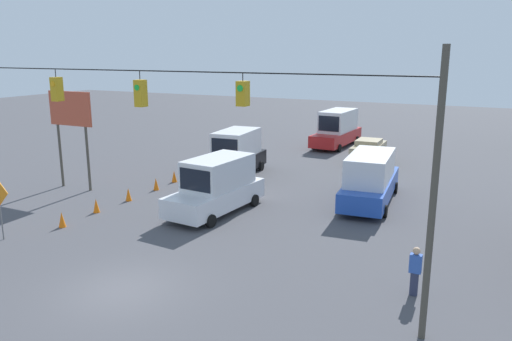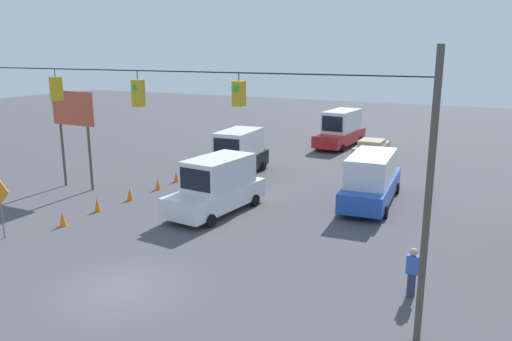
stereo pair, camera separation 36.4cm
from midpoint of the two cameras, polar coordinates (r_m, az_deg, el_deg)
ground_plane at (r=18.62m, az=-15.56°, el=-13.06°), size 140.00×140.00×0.00m
overhead_signal_span at (r=18.21m, az=-13.48°, el=3.32°), size 19.92×0.38×8.35m
box_truck_black_withflow_far at (r=33.56m, az=-2.63°, el=1.97°), size 2.84×6.17×3.02m
box_truck_blue_oncoming_far at (r=27.93m, az=12.56°, el=-0.89°), size 2.93×7.53×2.82m
sedan_tan_oncoming_deep at (r=37.87m, az=12.45°, el=2.18°), size 2.07×4.51×1.83m
box_truck_white_withflow_mid at (r=25.86m, az=-4.90°, el=-1.72°), size 2.93×6.28×2.87m
box_truck_red_withflow_deep at (r=44.56m, az=9.03°, el=4.75°), size 2.80×7.23×3.16m
traffic_cone_nearest at (r=25.61m, az=-21.68°, el=-5.24°), size 0.34×0.34×0.74m
traffic_cone_second at (r=27.27m, az=-18.16°, el=-3.83°), size 0.34×0.34×0.74m
traffic_cone_third at (r=28.86m, az=-14.73°, el=-2.66°), size 0.34×0.34×0.74m
traffic_cone_fourth at (r=30.70m, az=-11.69°, el=-1.53°), size 0.34×0.34×0.74m
traffic_cone_fifth at (r=32.36m, az=-9.65°, el=-0.67°), size 0.34×0.34×0.74m
roadside_billboard at (r=31.74m, az=-20.72°, el=5.56°), size 3.19×0.16×5.89m
pedestrian at (r=18.09m, az=17.16°, el=-10.92°), size 0.40×0.28×1.74m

